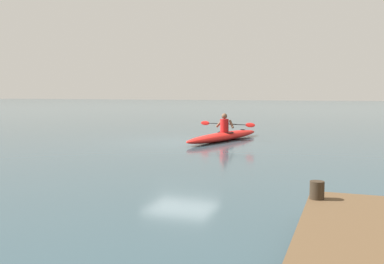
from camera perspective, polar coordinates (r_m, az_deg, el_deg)
name	(u,v)px	position (r m, az deg, el deg)	size (l,w,h in m)	color
ground_plane	(181,142)	(16.40, -1.36, -1.30)	(160.00, 160.00, 0.00)	#334C56
kayak	(224,136)	(16.96, 4.15, -0.55)	(1.91, 5.04, 0.32)	red
kayaker	(225,124)	(16.94, 4.21, 1.02)	(2.31, 0.67, 0.71)	red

